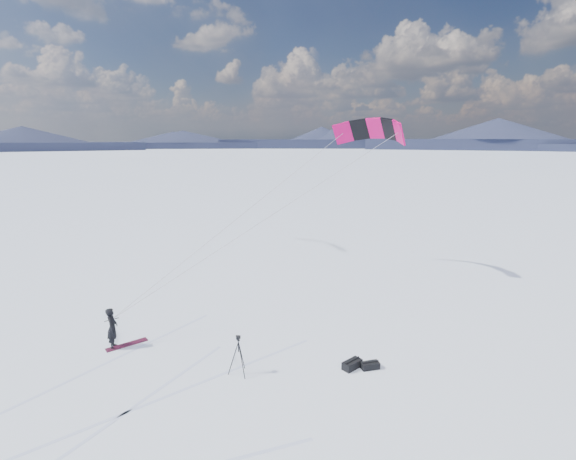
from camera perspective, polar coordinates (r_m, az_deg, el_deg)
ground at (r=15.60m, az=-6.91°, el=-18.72°), size 1800.00×1800.00×0.00m
horizon_hills at (r=14.12m, az=-7.28°, el=-6.44°), size 704.00×704.00×8.64m
snow_tracks at (r=15.14m, az=-14.39°, el=-20.09°), size 13.93×9.84×0.01m
snowkiter at (r=18.36m, az=-22.68°, el=-14.60°), size 0.54×0.69×1.65m
snowboard at (r=18.35m, az=-21.16°, el=-14.40°), size 1.62×0.52×0.04m
tripod at (r=15.03m, az=-6.78°, el=-15.93°), size 0.70×0.65×1.44m
gear_bag_a at (r=15.82m, az=8.76°, el=-17.69°), size 0.80×0.49×0.34m
gear_bag_b at (r=15.90m, az=11.16°, el=-17.68°), size 0.71×0.48×0.30m
power_kite at (r=25.25m, az=11.21°, el=13.03°), size 16.08×5.14×8.06m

